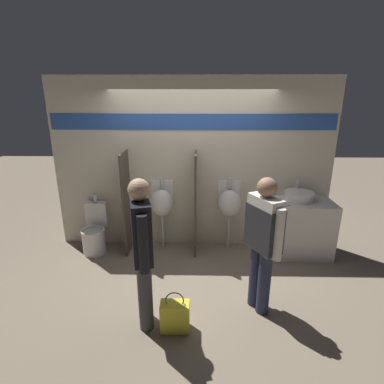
{
  "coord_description": "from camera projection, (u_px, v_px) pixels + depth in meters",
  "views": [
    {
      "loc": [
        0.09,
        -4.04,
        2.43
      ],
      "look_at": [
        0.0,
        0.17,
        1.05
      ],
      "focal_mm": 28.0,
      "sensor_mm": 36.0,
      "label": 1
    }
  ],
  "objects": [
    {
      "name": "cell_phone",
      "position": [
        287.0,
        204.0,
        4.43
      ],
      "size": [
        0.07,
        0.14,
        0.01
      ],
      "color": "#B7B7BC",
      "rests_on": "sink_counter"
    },
    {
      "name": "person_in_vest",
      "position": [
        263.0,
        237.0,
        3.3
      ],
      "size": [
        0.38,
        0.51,
        1.61
      ],
      "rotation": [
        0.0,
        0.0,
        2.06
      ],
      "color": "#282D4C",
      "rests_on": "ground_plane"
    },
    {
      "name": "person_with_lanyard",
      "position": [
        142.0,
        249.0,
        3.06
      ],
      "size": [
        0.28,
        0.57,
        1.67
      ],
      "rotation": [
        0.0,
        0.0,
        1.82
      ],
      "color": "#3D3D42",
      "rests_on": "ground_plane"
    },
    {
      "name": "sink_basin",
      "position": [
        299.0,
        196.0,
        4.58
      ],
      "size": [
        0.44,
        0.44,
        0.28
      ],
      "color": "white",
      "rests_on": "sink_counter"
    },
    {
      "name": "display_wall",
      "position": [
        193.0,
        165.0,
        4.74
      ],
      "size": [
        4.4,
        0.07,
        2.7
      ],
      "color": "beige",
      "rests_on": "ground_plane"
    },
    {
      "name": "urinal_far",
      "position": [
        229.0,
        203.0,
        4.76
      ],
      "size": [
        0.37,
        0.28,
        1.17
      ],
      "color": "silver",
      "rests_on": "ground_plane"
    },
    {
      "name": "sink_counter",
      "position": [
        300.0,
        228.0,
        4.68
      ],
      "size": [
        0.92,
        0.6,
        0.88
      ],
      "color": "silver",
      "rests_on": "ground_plane"
    },
    {
      "name": "divider_mid",
      "position": [
        196.0,
        204.0,
        4.66
      ],
      "size": [
        0.03,
        0.49,
        1.61
      ],
      "color": "#4C4238",
      "rests_on": "ground_plane"
    },
    {
      "name": "ground_plane",
      "position": [
        192.0,
        260.0,
        4.6
      ],
      "size": [
        16.0,
        16.0,
        0.0
      ],
      "primitive_type": "plane",
      "color": "gray"
    },
    {
      "name": "divider_near_counter",
      "position": [
        127.0,
        203.0,
        4.68
      ],
      "size": [
        0.03,
        0.49,
        1.61
      ],
      "color": "#4C4238",
      "rests_on": "ground_plane"
    },
    {
      "name": "urinal_near_counter",
      "position": [
        162.0,
        203.0,
        4.78
      ],
      "size": [
        0.37,
        0.28,
        1.17
      ],
      "color": "silver",
      "rests_on": "ground_plane"
    },
    {
      "name": "toilet",
      "position": [
        95.0,
        233.0,
        4.8
      ],
      "size": [
        0.37,
        0.54,
        0.92
      ],
      "color": "white",
      "rests_on": "ground_plane"
    },
    {
      "name": "shopping_bag",
      "position": [
        175.0,
        316.0,
        3.2
      ],
      "size": [
        0.31,
        0.17,
        0.47
      ],
      "color": "yellow",
      "rests_on": "ground_plane"
    }
  ]
}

